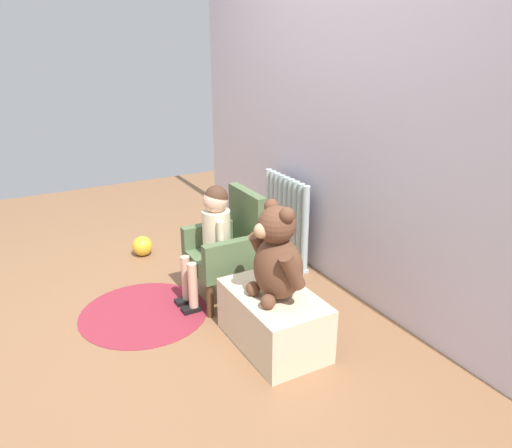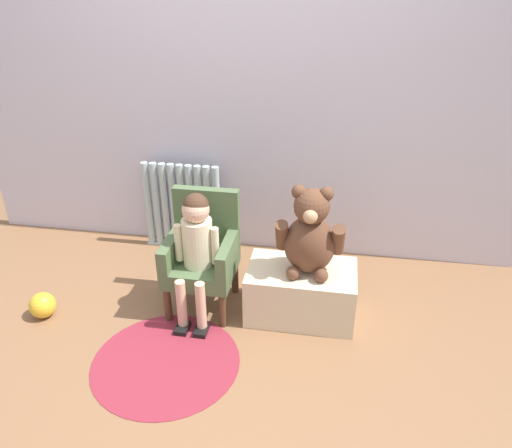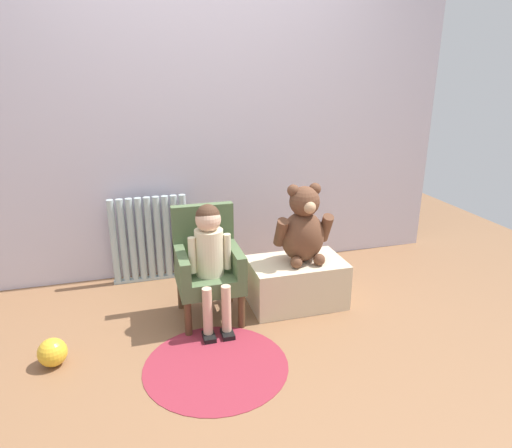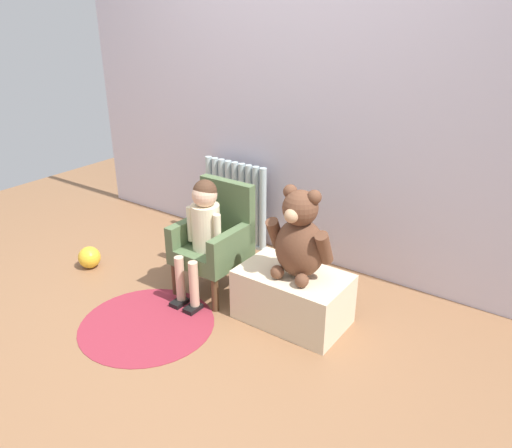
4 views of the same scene
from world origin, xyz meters
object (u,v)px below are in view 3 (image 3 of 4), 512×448
(radiator, at_px, (150,240))
(toy_ball, at_px, (52,352))
(child_figure, at_px, (210,248))
(floor_rug, at_px, (216,365))
(large_teddy_bear, at_px, (303,228))
(child_armchair, at_px, (207,263))
(low_bench, at_px, (296,282))

(radiator, bearing_deg, toy_ball, -122.28)
(child_figure, distance_m, floor_rug, 0.66)
(large_teddy_bear, relative_size, toy_ball, 3.39)
(radiator, bearing_deg, child_armchair, -62.78)
(child_figure, bearing_deg, large_teddy_bear, 7.24)
(radiator, relative_size, low_bench, 1.03)
(child_armchair, xyz_separation_m, large_teddy_bear, (0.62, -0.03, 0.18))
(low_bench, height_order, toy_ball, low_bench)
(large_teddy_bear, bearing_deg, low_bench, 172.72)
(child_figure, xyz_separation_m, large_teddy_bear, (0.62, 0.08, 0.04))
(floor_rug, bearing_deg, radiator, 102.05)
(child_armchair, xyz_separation_m, floor_rug, (-0.07, -0.55, -0.34))
(radiator, height_order, large_teddy_bear, large_teddy_bear)
(radiator, relative_size, toy_ball, 4.18)
(radiator, xyz_separation_m, large_teddy_bear, (0.93, -0.64, 0.22))
(low_bench, distance_m, floor_rug, 0.85)
(radiator, relative_size, floor_rug, 0.82)
(child_figure, height_order, floor_rug, child_figure)
(low_bench, height_order, large_teddy_bear, large_teddy_bear)
(low_bench, bearing_deg, large_teddy_bear, -7.28)
(child_figure, bearing_deg, toy_ball, -167.75)
(large_teddy_bear, height_order, floor_rug, large_teddy_bear)
(floor_rug, distance_m, toy_ball, 0.86)
(child_figure, bearing_deg, low_bench, 8.07)
(child_armchair, relative_size, floor_rug, 0.90)
(radiator, height_order, child_figure, child_figure)
(low_bench, bearing_deg, child_figure, -171.93)
(child_armchair, bearing_deg, radiator, 117.22)
(low_bench, relative_size, floor_rug, 0.80)
(child_figure, relative_size, large_teddy_bear, 1.47)
(child_armchair, bearing_deg, toy_ball, -161.15)
(low_bench, relative_size, toy_ball, 4.05)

